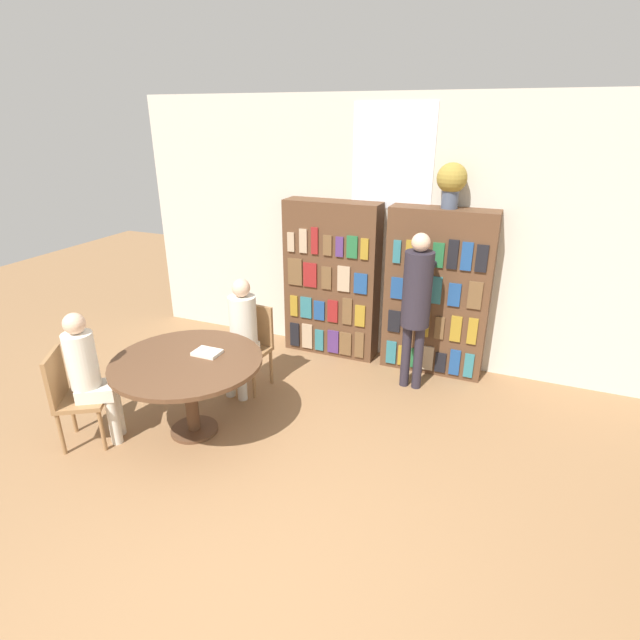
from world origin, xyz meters
The scene contains 12 objects.
ground_plane centered at (0.00, 0.00, 0.00)m, with size 16.00×16.00×0.00m, color olive.
wall_back centered at (0.00, 3.67, 1.51)m, with size 6.40×0.07×3.00m.
bookshelf_left centered at (-0.63, 3.47, 0.93)m, with size 1.13×0.34×1.87m.
bookshelf_right centered at (0.63, 3.47, 0.93)m, with size 1.13×0.34×1.87m.
flower_vase centered at (0.67, 3.48, 2.14)m, with size 0.31×0.31×0.46m.
reading_table centered at (-1.18, 1.35, 0.65)m, with size 1.35×1.35×0.75m.
chair_near_camera centered at (-2.04, 0.82, 0.50)m, with size 0.55×0.55×0.90m.
chair_left_side centered at (-1.11, 2.36, 0.50)m, with size 0.43×0.43×0.90m.
seated_reader_left centered at (-1.12, 2.18, 0.72)m, with size 0.31×0.39×1.26m.
seated_reader_right centered at (-1.89, 0.91, 0.71)m, with size 0.41×0.38×1.25m.
librarian_standing centered at (0.51, 2.97, 1.04)m, with size 0.30×0.57×1.71m.
open_book_on_table centered at (-1.08, 1.52, 0.77)m, with size 0.24×0.18×0.03m.
Camera 1 is at (1.43, -1.85, 2.78)m, focal length 28.00 mm.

